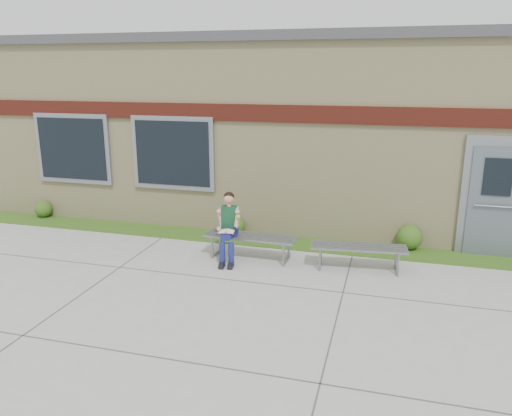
% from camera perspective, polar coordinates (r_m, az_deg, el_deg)
% --- Properties ---
extents(ground, '(80.00, 80.00, 0.00)m').
position_cam_1_polar(ground, '(7.90, 2.19, -10.32)').
color(ground, '#9E9E99').
rests_on(ground, ground).
extents(grass_strip, '(16.00, 0.80, 0.02)m').
position_cam_1_polar(grass_strip, '(10.25, 5.55, -4.14)').
color(grass_strip, '#2F5216').
rests_on(grass_strip, ground).
extents(school_building, '(16.20, 6.22, 4.20)m').
position_cam_1_polar(school_building, '(13.09, 8.42, 9.42)').
color(school_building, beige).
rests_on(school_building, ground).
extents(bench_left, '(1.75, 0.54, 0.45)m').
position_cam_1_polar(bench_left, '(9.37, -0.65, -3.78)').
color(bench_left, slate).
rests_on(bench_left, ground).
extents(bench_right, '(1.71, 0.63, 0.43)m').
position_cam_1_polar(bench_right, '(9.06, 11.65, -4.88)').
color(bench_right, slate).
rests_on(bench_right, ground).
extents(girl, '(0.48, 0.77, 1.28)m').
position_cam_1_polar(girl, '(9.20, -3.17, -2.01)').
color(girl, navy).
rests_on(girl, ground).
extents(shrub_west, '(0.40, 0.40, 0.40)m').
position_cam_1_polar(shrub_west, '(13.05, -23.12, -0.10)').
color(shrub_west, '#2F5216').
rests_on(shrub_west, grass_strip).
extents(shrub_mid, '(0.36, 0.36, 0.36)m').
position_cam_1_polar(shrub_mid, '(10.77, -2.25, -2.06)').
color(shrub_mid, '#2F5216').
rests_on(shrub_mid, grass_strip).
extents(shrub_east, '(0.49, 0.49, 0.49)m').
position_cam_1_polar(shrub_east, '(10.29, 17.13, -3.20)').
color(shrub_east, '#2F5216').
rests_on(shrub_east, grass_strip).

